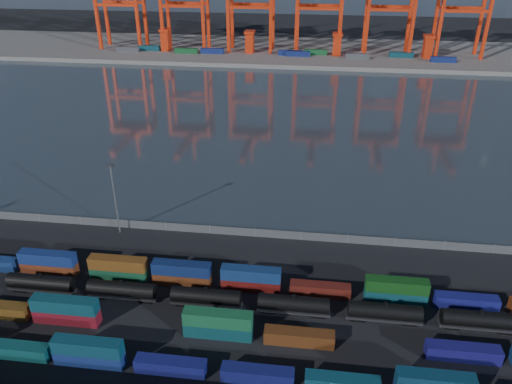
# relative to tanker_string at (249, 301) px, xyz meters

# --- Properties ---
(ground) EXTENTS (700.00, 700.00, 0.00)m
(ground) POSITION_rel_tanker_string_xyz_m (-2.09, -4.44, -1.98)
(ground) COLOR black
(ground) RESTS_ON ground
(harbor_water) EXTENTS (700.00, 700.00, 0.00)m
(harbor_water) POSITION_rel_tanker_string_xyz_m (-2.09, 100.56, -1.97)
(harbor_water) COLOR #28323A
(harbor_water) RESTS_ON ground
(far_quay) EXTENTS (700.00, 70.00, 2.00)m
(far_quay) POSITION_rel_tanker_string_xyz_m (-2.09, 205.56, -0.98)
(far_quay) COLOR #514F4C
(far_quay) RESTS_ON ground
(container_row_south) EXTENTS (138.21, 2.22, 4.73)m
(container_row_south) POSITION_rel_tanker_string_xyz_m (0.28, -15.37, -0.06)
(container_row_south) COLOR #3B3D40
(container_row_south) RESTS_ON ground
(container_row_mid) EXTENTS (141.31, 2.31, 4.93)m
(container_row_mid) POSITION_rel_tanker_string_xyz_m (-7.93, -6.96, -0.30)
(container_row_mid) COLOR #424448
(container_row_mid) RESTS_ON ground
(container_row_north) EXTENTS (127.74, 2.25, 4.79)m
(container_row_north) POSITION_rel_tanker_string_xyz_m (0.27, 5.57, 0.02)
(container_row_north) COLOR navy
(container_row_north) RESTS_ON ground
(tanker_string) EXTENTS (90.34, 2.76, 3.95)m
(tanker_string) POSITION_rel_tanker_string_xyz_m (0.00, 0.00, 0.00)
(tanker_string) COLOR black
(tanker_string) RESTS_ON ground
(waterfront_fence) EXTENTS (160.12, 0.12, 2.20)m
(waterfront_fence) POSITION_rel_tanker_string_xyz_m (-2.09, 23.56, -0.98)
(waterfront_fence) COLOR #595B5E
(waterfront_fence) RESTS_ON ground
(yard_light_mast) EXTENTS (1.60, 0.40, 16.60)m
(yard_light_mast) POSITION_rel_tanker_string_xyz_m (-32.09, 21.56, 7.32)
(yard_light_mast) COLOR slate
(yard_light_mast) RESTS_ON ground
(quay_containers) EXTENTS (172.58, 10.99, 2.60)m
(quay_containers) POSITION_rel_tanker_string_xyz_m (-13.09, 191.02, 1.32)
(quay_containers) COLOR navy
(quay_containers) RESTS_ON far_quay
(straddle_carriers) EXTENTS (140.00, 7.00, 11.10)m
(straddle_carriers) POSITION_rel_tanker_string_xyz_m (-4.59, 195.56, 5.84)
(straddle_carriers) COLOR red
(straddle_carriers) RESTS_ON far_quay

